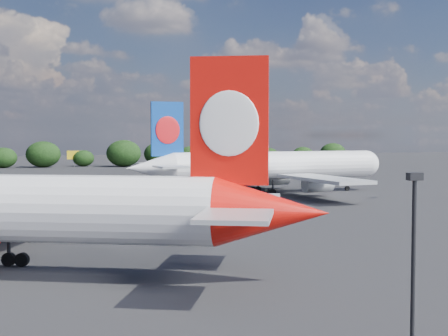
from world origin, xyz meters
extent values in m
plane|color=black|center=(0.00, 60.00, 0.00)|extent=(500.00, 500.00, 0.00)
cone|color=red|center=(17.07, 3.28, 5.19)|extent=(9.69, 8.09, 5.19)
cube|color=red|center=(14.21, 4.52, 11.84)|extent=(5.44, 2.77, 9.35)
ellipsoid|color=white|center=(14.09, 4.24, 11.65)|extent=(4.08, 1.94, 4.78)
ellipsoid|color=white|center=(14.34, 4.81, 11.65)|extent=(4.08, 1.94, 4.78)
cube|color=#ABAFB4|center=(12.87, -1.12, 5.61)|extent=(6.78, 7.58, 0.31)
cube|color=#ABAFB4|center=(17.45, 9.34, 5.61)|extent=(6.78, 7.58, 0.31)
cube|color=#ABAFB4|center=(-1.30, 26.05, 3.53)|extent=(14.51, 21.73, 0.57)
cylinder|color=black|center=(-1.66, 14.87, 1.56)|extent=(0.38, 0.38, 2.60)
cylinder|color=black|center=(-1.66, 14.87, 0.57)|extent=(1.23, 0.89, 1.14)
cylinder|color=black|center=(-0.61, 14.42, 0.57)|extent=(1.23, 0.89, 1.14)
cylinder|color=white|center=(42.73, 69.11, 5.21)|extent=(39.94, 8.92, 5.21)
sphere|color=white|center=(62.45, 70.97, 5.21)|extent=(5.68, 5.68, 5.21)
cone|color=white|center=(18.85, 66.85, 5.21)|extent=(8.80, 5.98, 5.21)
cube|color=#0D3E99|center=(21.96, 67.14, 11.89)|extent=(5.76, 1.06, 9.39)
ellipsoid|color=red|center=(21.99, 66.83, 11.70)|extent=(4.38, 0.62, 4.80)
ellipsoid|color=red|center=(21.93, 67.46, 11.70)|extent=(4.38, 0.62, 4.80)
cube|color=#ABAFB4|center=(21.46, 61.34, 5.63)|extent=(5.26, 6.67, 0.31)
cube|color=#ABAFB4|center=(20.38, 72.76, 5.63)|extent=(5.26, 6.67, 0.31)
cube|color=#ABAFB4|center=(46.08, 55.81, 3.55)|extent=(8.71, 21.40, 0.57)
cube|color=#ABAFB4|center=(43.53, 82.80, 3.55)|extent=(8.71, 21.40, 0.57)
cylinder|color=#ABAFB4|center=(47.67, 61.19, 2.19)|extent=(5.46, 3.29, 2.82)
cube|color=#ABAFB4|center=(47.67, 61.19, 2.92)|extent=(2.31, 0.53, 1.25)
cylinder|color=#ABAFB4|center=(46.09, 77.81, 2.19)|extent=(5.46, 3.29, 2.82)
cube|color=#ABAFB4|center=(46.09, 77.81, 2.92)|extent=(2.31, 0.53, 1.25)
cylinder|color=black|center=(40.95, 65.80, 1.56)|extent=(0.32, 0.32, 2.61)
cylinder|color=black|center=(40.95, 65.80, 0.57)|extent=(1.19, 0.58, 1.15)
cylinder|color=black|center=(39.80, 65.69, 0.57)|extent=(1.19, 0.58, 1.15)
cylinder|color=black|center=(40.36, 72.03, 1.56)|extent=(0.32, 0.32, 2.61)
cylinder|color=black|center=(40.36, 72.03, 0.57)|extent=(1.19, 0.58, 1.15)
cylinder|color=black|center=(39.21, 71.92, 0.57)|extent=(1.19, 0.58, 1.15)
cylinder|color=black|center=(58.30, 70.58, 1.51)|extent=(0.27, 0.27, 2.61)
cylinder|color=black|center=(58.30, 70.58, 0.47)|extent=(0.97, 0.45, 0.94)
cylinder|color=black|center=(13.98, -19.35, 4.57)|extent=(0.16, 0.16, 9.15)
cube|color=black|center=(13.98, -19.35, 9.30)|extent=(0.55, 0.30, 0.28)
cube|color=gold|center=(12.00, 182.00, 4.00)|extent=(5.00, 0.30, 3.00)
cylinder|color=gray|center=(12.00, 182.00, 1.25)|extent=(0.30, 0.30, 2.50)
ellipsoid|color=black|center=(-11.02, 179.09, 3.40)|extent=(8.83, 7.47, 6.79)
ellipsoid|color=black|center=(1.68, 179.57, 4.42)|extent=(11.48, 9.72, 8.83)
ellipsoid|color=black|center=(15.08, 182.41, 2.83)|extent=(7.36, 6.23, 5.66)
ellipsoid|color=black|center=(28.35, 176.85, 4.61)|extent=(11.98, 10.14, 9.22)
ellipsoid|color=black|center=(41.67, 182.93, 4.15)|extent=(10.78, 9.12, 8.29)
ellipsoid|color=black|center=(52.24, 177.39, 3.48)|extent=(9.05, 7.66, 6.96)
ellipsoid|color=black|center=(64.99, 183.58, 4.25)|extent=(11.05, 9.35, 8.50)
ellipsoid|color=black|center=(81.56, 177.44, 3.14)|extent=(8.17, 6.92, 6.29)
ellipsoid|color=black|center=(94.98, 176.12, 3.27)|extent=(8.49, 7.19, 6.53)
ellipsoid|color=black|center=(107.57, 176.72, 3.95)|extent=(10.26, 8.68, 7.89)
camera|label=1|loc=(1.03, -38.96, 10.78)|focal=50.00mm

